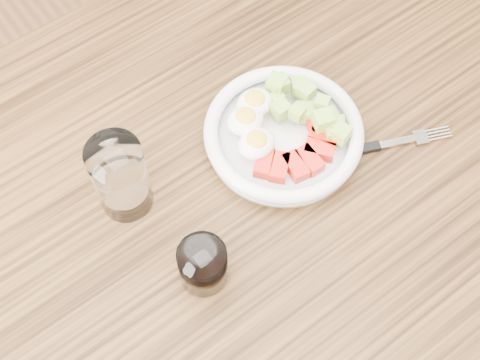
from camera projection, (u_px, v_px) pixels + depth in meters
ground at (246, 333)px, 1.64m from camera, size 4.00×4.00×0.00m
dining_table at (249, 220)px, 1.05m from camera, size 1.50×0.90×0.77m
bowl at (283, 132)px, 0.98m from camera, size 0.24×0.24×0.06m
fork at (365, 149)px, 0.99m from camera, size 0.20×0.10×0.01m
water_glass at (120, 177)px, 0.89m from camera, size 0.07×0.07×0.13m
coffee_glass at (203, 265)px, 0.87m from camera, size 0.06×0.06×0.07m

